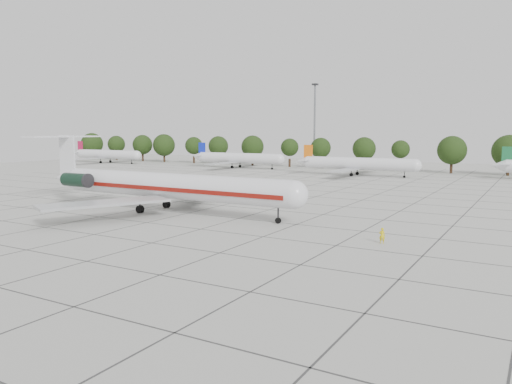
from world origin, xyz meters
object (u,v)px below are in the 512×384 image
main_airliner (157,185)px  ground_crew (382,236)px  floodlight_mast (315,120)px  bg_airliner_b (238,158)px  bg_airliner_a (107,155)px  bg_airliner_c (358,164)px

main_airliner → ground_crew: size_ratio=28.09×
main_airliner → floodlight_mast: 94.64m
ground_crew → bg_airliner_b: bearing=-63.0°
ground_crew → bg_airliner_a: 139.54m
bg_airliner_c → floodlight_mast: size_ratio=1.11×
floodlight_mast → ground_crew: bearing=-62.9°
ground_crew → bg_airliner_b: bg_airliner_b is taller
main_airliner → bg_airliner_a: (-84.99, 70.98, -0.71)m
bg_airliner_b → bg_airliner_c: bearing=-10.5°
ground_crew → floodlight_mast: (-49.50, 96.85, 13.50)m
ground_crew → bg_airliner_c: 75.49m
bg_airliner_a → bg_airliner_b: same height
bg_airliner_c → floodlight_mast: bearing=131.3°
bg_airliner_b → bg_airliner_a: bearing=-177.2°
bg_airliner_a → bg_airliner_c: 91.06m
ground_crew → main_airliner: bearing=-20.8°
bg_airliner_a → floodlight_mast: bearing=17.6°
bg_airliner_a → bg_airliner_c: size_ratio=1.00×
bg_airliner_a → main_airliner: bearing=-39.9°
main_airliner → bg_airliner_b: (-33.18, 73.55, -0.71)m
bg_airliner_b → main_airliner: bearing=-65.7°
main_airliner → ground_crew: main_airliner is taller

